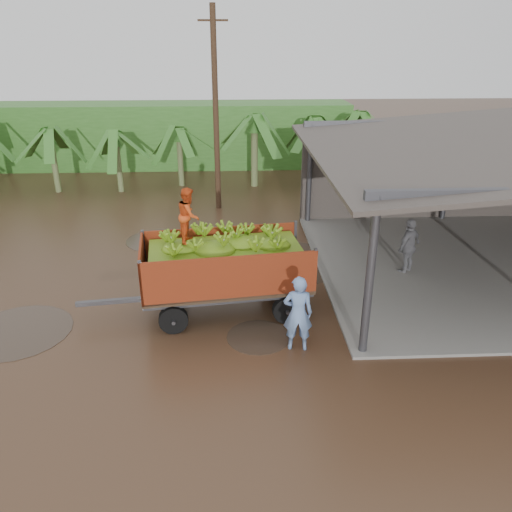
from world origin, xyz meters
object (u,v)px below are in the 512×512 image
(man_grey, at_px, (409,246))
(utility_pole, at_px, (216,112))
(banana_trailer, at_px, (225,266))
(man_blue, at_px, (298,313))

(man_grey, xyz_separation_m, utility_pole, (-6.24, 7.11, 3.26))
(banana_trailer, relative_size, man_blue, 3.24)
(banana_trailer, xyz_separation_m, man_grey, (5.84, 2.10, -0.43))
(banana_trailer, bearing_deg, man_blue, -55.78)
(man_blue, bearing_deg, utility_pole, -73.97)
(banana_trailer, distance_m, utility_pole, 9.65)
(banana_trailer, xyz_separation_m, man_blue, (1.76, -2.00, -0.38))
(man_blue, xyz_separation_m, man_grey, (4.08, 4.10, -0.05))
(man_blue, relative_size, man_grey, 1.05)
(man_blue, bearing_deg, man_grey, -129.76)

